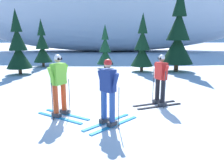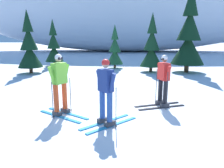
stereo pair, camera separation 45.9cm
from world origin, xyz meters
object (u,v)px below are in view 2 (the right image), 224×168
pine_tree_far_left (29,47)px  pine_tree_center_right (152,48)px  pine_tree_center_left (54,47)px  pine_tree_far_right (189,37)px  pine_tree_center (115,50)px  skier_red_jacket (163,80)px  skier_lime_jacket (60,84)px  skier_navy_jacket (106,92)px

pine_tree_far_left → pine_tree_center_right: (7.55, 0.87, -0.06)m
pine_tree_center_left → pine_tree_far_right: 9.69m
pine_tree_center → pine_tree_far_right: pine_tree_far_right is taller
skier_red_jacket → pine_tree_far_right: size_ratio=0.32×
pine_tree_far_left → pine_tree_center: (5.16, 2.36, -0.32)m
skier_lime_jacket → pine_tree_far_left: size_ratio=0.47×
pine_tree_center_left → pine_tree_center: (4.69, -0.94, -0.18)m
skier_navy_jacket → pine_tree_center_left: bearing=113.6°
skier_lime_jacket → skier_red_jacket: bearing=17.0°
pine_tree_far_right → pine_tree_center_right: bearing=-179.9°
skier_red_jacket → pine_tree_far_right: bearing=68.7°
pine_tree_center_left → pine_tree_center_right: pine_tree_center_right is taller
skier_red_jacket → pine_tree_center: 8.73m
pine_tree_center_left → pine_tree_far_left: bearing=-98.2°
skier_red_jacket → pine_tree_center_right: bearing=86.2°
skier_red_jacket → pine_tree_center_left: size_ratio=0.49×
skier_red_jacket → pine_tree_center_right: 7.06m
skier_lime_jacket → pine_tree_center_left: size_ratio=0.52×
pine_tree_far_right → pine_tree_far_left: bearing=-174.9°
skier_navy_jacket → pine_tree_far_left: bearing=124.3°
skier_lime_jacket → skier_red_jacket: size_ratio=1.06×
pine_tree_center_right → pine_tree_far_right: pine_tree_far_right is taller
skier_red_jacket → pine_tree_center_left: 11.55m
skier_navy_jacket → pine_tree_center_left: pine_tree_center_left is taller
skier_lime_jacket → pine_tree_center_left: 10.99m
skier_navy_jacket → pine_tree_far_left: (-5.33, 7.81, 0.69)m
pine_tree_far_left → pine_tree_center: 5.69m
pine_tree_far_left → pine_tree_center: pine_tree_far_left is taller
skier_navy_jacket → pine_tree_center_left: 12.14m
pine_tree_center_right → pine_tree_far_right: bearing=0.1°
skier_lime_jacket → pine_tree_far_right: (5.91, 7.99, 1.27)m
skier_red_jacket → pine_tree_center_right: (0.46, 7.02, 0.65)m
pine_tree_far_left → skier_lime_jacket: bearing=-61.2°
skier_navy_jacket → skier_red_jacket: skier_navy_jacket is taller
skier_navy_jacket → pine_tree_center: pine_tree_center is taller
skier_lime_jacket → pine_tree_center_right: (3.64, 7.99, 0.59)m
skier_lime_jacket → skier_red_jacket: (3.17, 0.97, -0.06)m
pine_tree_center_right → pine_tree_far_right: (2.27, 0.00, 0.67)m
skier_red_jacket → skier_lime_jacket: bearing=-163.0°
pine_tree_far_right → pine_tree_center_left: bearing=165.4°
skier_red_jacket → pine_tree_far_left: 9.41m
skier_navy_jacket → pine_tree_center: 10.18m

